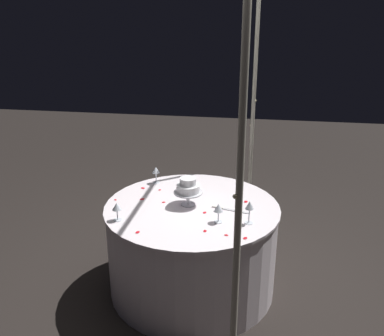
# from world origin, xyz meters

# --- Properties ---
(ground_plane) EXTENTS (12.00, 12.00, 0.00)m
(ground_plane) POSITION_xyz_m (0.00, 0.00, 0.00)
(ground_plane) COLOR black
(decorative_arch) EXTENTS (2.16, 0.06, 2.50)m
(decorative_arch) POSITION_xyz_m (-0.00, 0.40, 1.61)
(decorative_arch) COLOR #B7B29E
(decorative_arch) RESTS_ON ground
(main_table) EXTENTS (1.34, 1.34, 0.72)m
(main_table) POSITION_xyz_m (0.00, 0.00, 0.36)
(main_table) COLOR white
(main_table) RESTS_ON ground
(tiered_cake) EXTENTS (0.22, 0.22, 0.22)m
(tiered_cake) POSITION_xyz_m (-0.01, -0.03, 0.86)
(tiered_cake) COLOR silver
(tiered_cake) RESTS_ON main_table
(wine_glass_0) EXTENTS (0.07, 0.07, 0.14)m
(wine_glass_0) POSITION_xyz_m (0.23, 0.23, 0.83)
(wine_glass_0) COLOR silver
(wine_glass_0) RESTS_ON main_table
(wine_glass_1) EXTENTS (0.07, 0.07, 0.15)m
(wine_glass_1) POSITION_xyz_m (-0.40, -0.38, 0.84)
(wine_glass_1) COLOR silver
(wine_glass_1) RESTS_ON main_table
(wine_glass_2) EXTENTS (0.06, 0.06, 0.17)m
(wine_glass_2) POSITION_xyz_m (0.22, 0.44, 0.85)
(wine_glass_2) COLOR silver
(wine_glass_2) RESTS_ON main_table
(wine_glass_3) EXTENTS (0.07, 0.07, 0.13)m
(wine_glass_3) POSITION_xyz_m (0.32, -0.48, 0.82)
(wine_glass_3) COLOR silver
(wine_glass_3) RESTS_ON main_table
(cake_knife) EXTENTS (0.09, 0.29, 0.01)m
(cake_knife) POSITION_xyz_m (0.03, 0.28, 0.73)
(cake_knife) COLOR silver
(cake_knife) RESTS_ON main_table
(rose_petal_0) EXTENTS (0.03, 0.03, 0.00)m
(rose_petal_0) POSITION_xyz_m (-0.25, -0.31, 0.73)
(rose_petal_0) COLOR red
(rose_petal_0) RESTS_ON main_table
(rose_petal_1) EXTENTS (0.03, 0.04, 0.00)m
(rose_petal_1) POSITION_xyz_m (-0.02, -0.23, 0.73)
(rose_petal_1) COLOR red
(rose_petal_1) RESTS_ON main_table
(rose_petal_2) EXTENTS (0.04, 0.04, 0.00)m
(rose_petal_2) POSITION_xyz_m (0.43, 0.43, 0.73)
(rose_petal_2) COLOR red
(rose_petal_2) RESTS_ON main_table
(rose_petal_3) EXTENTS (0.05, 0.05, 0.00)m
(rose_petal_3) POSITION_xyz_m (-0.05, -0.41, 0.73)
(rose_petal_3) COLOR red
(rose_petal_3) RESTS_ON main_table
(rose_petal_4) EXTENTS (0.03, 0.02, 0.00)m
(rose_petal_4) POSITION_xyz_m (0.38, 0.15, 0.73)
(rose_petal_4) COLOR red
(rose_petal_4) RESTS_ON main_table
(rose_petal_5) EXTENTS (0.04, 0.03, 0.00)m
(rose_petal_5) POSITION_xyz_m (0.47, -0.29, 0.73)
(rose_petal_5) COLOR red
(rose_petal_5) RESTS_ON main_table
(rose_petal_6) EXTENTS (0.04, 0.03, 0.00)m
(rose_petal_6) POSITION_xyz_m (0.10, 0.11, 0.73)
(rose_petal_6) COLOR red
(rose_petal_6) RESTS_ON main_table
(rose_petal_7) EXTENTS (0.03, 0.03, 0.00)m
(rose_petal_7) POSITION_xyz_m (0.00, -0.61, 0.73)
(rose_petal_7) COLOR red
(rose_petal_7) RESTS_ON main_table
(rose_petal_8) EXTENTS (0.04, 0.05, 0.00)m
(rose_petal_8) POSITION_xyz_m (-0.27, -0.46, 0.73)
(rose_petal_8) COLOR red
(rose_petal_8) RESTS_ON main_table
(rose_petal_9) EXTENTS (0.04, 0.04, 0.00)m
(rose_petal_9) POSITION_xyz_m (-0.14, 0.40, 0.73)
(rose_petal_9) COLOR red
(rose_petal_9) RESTS_ON main_table
(rose_petal_10) EXTENTS (0.03, 0.03, 0.00)m
(rose_petal_10) POSITION_xyz_m (0.41, 0.30, 0.73)
(rose_petal_10) COLOR red
(rose_petal_10) RESTS_ON main_table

